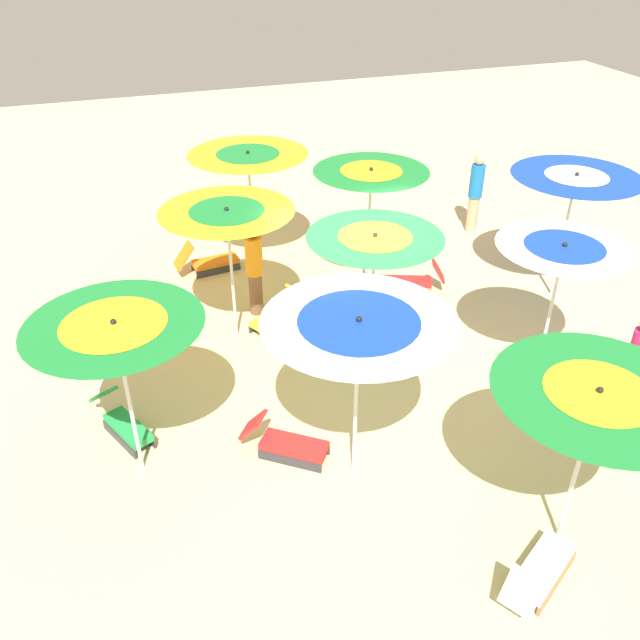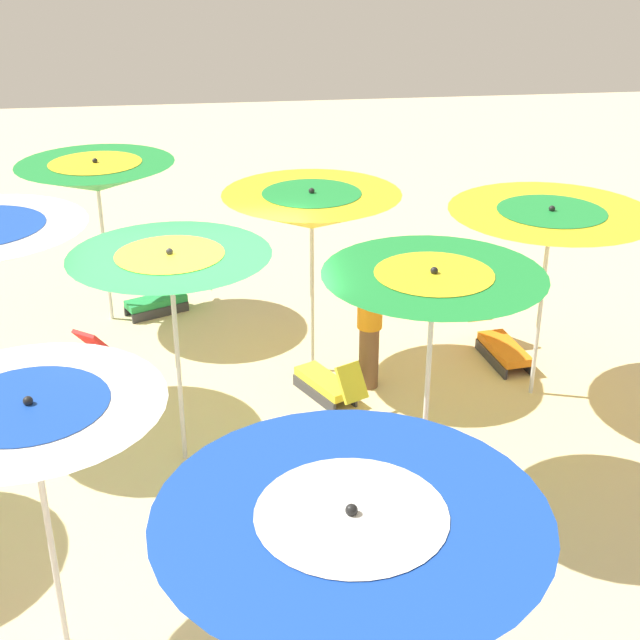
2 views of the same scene
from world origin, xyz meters
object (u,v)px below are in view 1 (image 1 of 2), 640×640
(beach_umbrella_3, at_px, (371,181))
(lounger_5, at_px, (540,571))
(lounger_1, at_px, (124,423))
(beachgoer_2, at_px, (634,371))
(beach_umbrella_0, at_px, (248,161))
(beach_umbrella_4, at_px, (375,247))
(beach_umbrella_1, at_px, (228,223))
(beachgoer_1, at_px, (475,192))
(beach_ball, at_px, (624,439))
(beach_umbrella_8, at_px, (595,407))
(lounger_2, at_px, (210,261))
(beach_umbrella_5, at_px, (358,336))
(lounger_4, at_px, (278,315))
(beach_umbrella_2, at_px, (116,337))
(lounger_0, at_px, (410,281))
(lounger_3, at_px, (288,443))
(beachgoer_0, at_px, (255,269))
(beach_umbrella_6, at_px, (574,186))
(beach_umbrella_7, at_px, (562,260))

(beach_umbrella_3, bearing_deg, lounger_5, 84.34)
(lounger_1, distance_m, beachgoer_2, 7.00)
(beach_umbrella_0, relative_size, beach_umbrella_4, 0.99)
(lounger_1, bearing_deg, lounger_5, 21.45)
(beach_umbrella_1, distance_m, beachgoer_1, 6.51)
(beach_umbrella_3, distance_m, beach_ball, 5.76)
(beach_umbrella_8, height_order, lounger_2, beach_umbrella_8)
(beach_umbrella_5, xyz_separation_m, lounger_4, (-0.01, -3.68, -1.92))
(beachgoer_1, bearing_deg, beach_umbrella_1, -90.69)
(lounger_4, bearing_deg, beach_umbrella_2, 19.71)
(beach_umbrella_8, xyz_separation_m, beachgoer_1, (-3.27, -7.79, -1.04))
(beach_umbrella_3, relative_size, lounger_4, 2.12)
(beach_umbrella_0, height_order, beach_umbrella_8, beach_umbrella_0)
(beach_umbrella_2, bearing_deg, beach_umbrella_8, 149.11)
(lounger_0, height_order, beachgoer_1, beachgoer_1)
(beach_umbrella_0, relative_size, lounger_4, 2.06)
(beachgoer_1, height_order, beach_ball, beachgoer_1)
(beach_ball, bearing_deg, beach_umbrella_8, 29.36)
(lounger_2, xyz_separation_m, lounger_3, (-0.01, 5.47, -0.02))
(beach_umbrella_1, xyz_separation_m, beach_umbrella_5, (-0.75, 3.58, 0.02))
(beach_umbrella_0, xyz_separation_m, beach_umbrella_1, (0.94, 2.54, -0.04))
(beachgoer_0, bearing_deg, beach_umbrella_4, -75.65)
(beach_umbrella_2, relative_size, lounger_5, 1.88)
(beach_umbrella_8, relative_size, beachgoer_1, 1.27)
(beach_umbrella_3, bearing_deg, beach_umbrella_0, -45.17)
(beachgoer_1, bearing_deg, beach_umbrella_5, -63.78)
(beach_umbrella_1, relative_size, beach_umbrella_4, 1.00)
(beach_umbrella_0, relative_size, lounger_3, 2.01)
(beach_umbrella_1, xyz_separation_m, lounger_1, (2.02, 1.90, -1.90))
(beach_umbrella_1, relative_size, beach_umbrella_6, 0.99)
(lounger_1, relative_size, beachgoer_1, 0.73)
(lounger_0, bearing_deg, lounger_2, -8.18)
(beach_umbrella_3, distance_m, beachgoer_1, 3.84)
(beach_umbrella_8, bearing_deg, lounger_0, -98.00)
(beach_umbrella_1, bearing_deg, beachgoer_0, -129.59)
(beach_umbrella_8, distance_m, beachgoer_1, 8.51)
(lounger_0, distance_m, lounger_2, 3.98)
(beach_umbrella_4, bearing_deg, beachgoer_2, 139.86)
(beach_umbrella_6, xyz_separation_m, beach_umbrella_7, (1.67, 2.00, -0.16))
(beach_umbrella_5, height_order, lounger_1, beach_umbrella_5)
(beach_umbrella_1, relative_size, lounger_0, 1.88)
(beach_umbrella_8, relative_size, beach_ball, 6.49)
(beach_umbrella_7, bearing_deg, beach_umbrella_2, 1.11)
(lounger_5, bearing_deg, beachgoer_2, 4.62)
(beach_umbrella_5, height_order, beach_umbrella_7, beach_umbrella_5)
(lounger_4, height_order, beach_ball, lounger_4)
(beachgoer_1, bearing_deg, lounger_5, -48.32)
(beach_umbrella_6, distance_m, beach_umbrella_8, 5.85)
(beach_umbrella_8, height_order, lounger_3, beach_umbrella_8)
(beach_umbrella_6, bearing_deg, lounger_2, -26.50)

